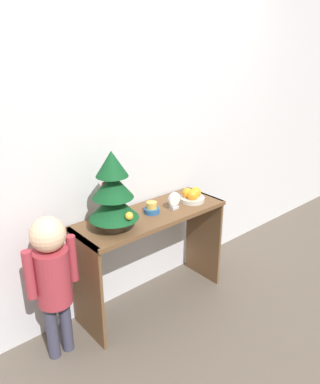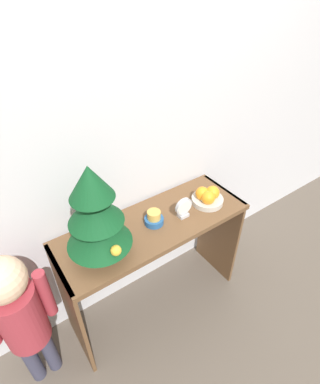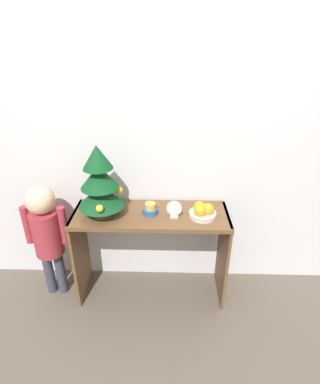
{
  "view_description": "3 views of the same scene",
  "coord_description": "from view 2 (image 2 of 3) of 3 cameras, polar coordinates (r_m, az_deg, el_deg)",
  "views": [
    {
      "loc": [
        -1.51,
        -1.63,
        1.82
      ],
      "look_at": [
        0.05,
        0.17,
        0.9
      ],
      "focal_mm": 35.0,
      "sensor_mm": 36.0,
      "label": 1
    },
    {
      "loc": [
        -0.67,
        -0.81,
        1.88
      ],
      "look_at": [
        0.03,
        0.18,
        0.95
      ],
      "focal_mm": 28.0,
      "sensor_mm": 36.0,
      "label": 2
    },
    {
      "loc": [
        0.12,
        -1.62,
        1.84
      ],
      "look_at": [
        0.07,
        0.19,
        0.92
      ],
      "focal_mm": 28.0,
      "sensor_mm": 36.0,
      "label": 3
    }
  ],
  "objects": [
    {
      "name": "mini_tree",
      "position": [
        1.37,
        -12.14,
        -4.46
      ],
      "size": [
        0.31,
        0.32,
        0.51
      ],
      "color": "#4C3828",
      "rests_on": "console_table"
    },
    {
      "name": "back_wall",
      "position": [
        1.56,
        -6.6,
        13.19
      ],
      "size": [
        7.0,
        0.05,
        2.5
      ],
      "primitive_type": "cube",
      "color": "silver",
      "rests_on": "ground_plane"
    },
    {
      "name": "console_table",
      "position": [
        1.79,
        -1.1,
        -9.99
      ],
      "size": [
        1.11,
        0.4,
        0.74
      ],
      "color": "brown",
      "rests_on": "ground_plane"
    },
    {
      "name": "ground_plane",
      "position": [
        2.15,
        2.36,
        -23.53
      ],
      "size": [
        12.0,
        12.0,
        0.0
      ],
      "primitive_type": "plane",
      "color": "brown"
    },
    {
      "name": "singing_bowl",
      "position": [
        1.64,
        -1.02,
        -5.0
      ],
      "size": [
        0.11,
        0.11,
        0.08
      ],
      "color": "#235189",
      "rests_on": "console_table"
    },
    {
      "name": "child_figure",
      "position": [
        1.63,
        -25.29,
        -20.09
      ],
      "size": [
        0.32,
        0.21,
        0.95
      ],
      "color": "#38384C",
      "rests_on": "ground_plane"
    },
    {
      "name": "fruit_bowl",
      "position": [
        1.8,
        9.04,
        -0.91
      ],
      "size": [
        0.19,
        0.19,
        0.1
      ],
      "color": "#B7B2A8",
      "rests_on": "console_table"
    },
    {
      "name": "desk_clock",
      "position": [
        1.67,
        4.53,
        -3.07
      ],
      "size": [
        0.11,
        0.04,
        0.13
      ],
      "color": "#B2B2B7",
      "rests_on": "console_table"
    }
  ]
}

